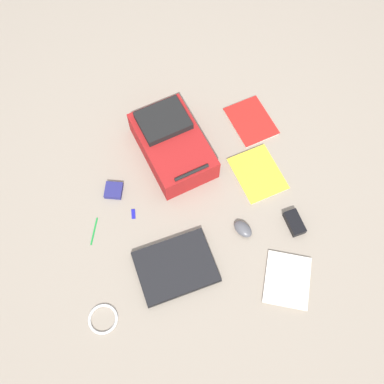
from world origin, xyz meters
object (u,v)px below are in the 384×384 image
at_px(computer_mouse, 243,229).
at_px(cable_coil, 103,319).
at_px(book_comic, 251,122).
at_px(laptop, 176,267).
at_px(book_red, 287,280).
at_px(backpack, 172,144).
at_px(book_blue, 258,174).
at_px(power_brick, 294,223).
at_px(earbud_pouch, 114,190).
at_px(usb_stick, 133,214).
at_px(pen_black, 94,231).

bearing_deg(computer_mouse, cable_coil, 169.03).
height_order(book_comic, cable_coil, book_comic).
xyz_separation_m(laptop, book_red, (-0.49, 0.11, -0.01)).
bearing_deg(book_comic, backpack, 16.54).
relative_size(backpack, cable_coil, 4.05).
bearing_deg(cable_coil, book_red, -174.77).
bearing_deg(computer_mouse, book_blue, 29.20).
height_order(book_blue, power_brick, power_brick).
height_order(cable_coil, power_brick, power_brick).
relative_size(laptop, earbud_pouch, 4.79).
xyz_separation_m(backpack, usb_stick, (0.22, 0.32, -0.07)).
xyz_separation_m(book_blue, power_brick, (-0.13, 0.27, 0.01)).
distance_m(book_blue, book_comic, 0.31).
relative_size(laptop, book_red, 1.38).
distance_m(book_red, earbud_pouch, 0.92).
bearing_deg(book_blue, computer_mouse, 66.68).
relative_size(cable_coil, power_brick, 1.06).
bearing_deg(usb_stick, power_brick, 169.70).
relative_size(pen_black, earbud_pouch, 1.62).
xyz_separation_m(power_brick, pen_black, (0.94, -0.07, -0.01)).
height_order(laptop, book_comic, laptop).
relative_size(book_red, power_brick, 2.37).
bearing_deg(earbud_pouch, cable_coil, 83.24).
height_order(backpack, earbud_pouch, backpack).
xyz_separation_m(book_red, computer_mouse, (0.16, -0.26, 0.01)).
bearing_deg(computer_mouse, book_red, -95.53).
relative_size(computer_mouse, cable_coil, 0.75).
height_order(cable_coil, pen_black, cable_coil).
relative_size(book_comic, computer_mouse, 3.21).
relative_size(laptop, power_brick, 3.27).
height_order(backpack, book_red, backpack).
height_order(backpack, book_comic, backpack).
xyz_separation_m(power_brick, earbud_pouch, (0.84, -0.27, -0.00)).
height_order(book_red, cable_coil, book_red).
relative_size(book_blue, computer_mouse, 3.32).
bearing_deg(power_brick, usb_stick, -10.30).
bearing_deg(book_blue, usb_stick, 12.40).
xyz_separation_m(computer_mouse, cable_coil, (0.67, 0.33, -0.01)).
bearing_deg(computer_mouse, power_brick, -36.61).
relative_size(book_red, cable_coil, 2.23).
relative_size(book_comic, power_brick, 2.56).
distance_m(backpack, power_brick, 0.70).
height_order(computer_mouse, power_brick, computer_mouse).
bearing_deg(power_brick, book_comic, -79.66).
xyz_separation_m(book_red, power_brick, (-0.09, -0.26, 0.01)).
bearing_deg(backpack, book_comic, -163.46).
height_order(laptop, book_blue, laptop).
xyz_separation_m(book_comic, usb_stick, (0.65, 0.45, -0.01)).
bearing_deg(earbud_pouch, book_blue, -179.30).
bearing_deg(power_brick, computer_mouse, 0.86).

